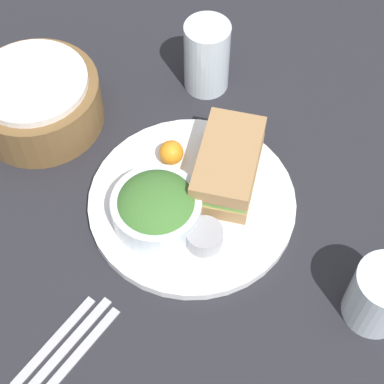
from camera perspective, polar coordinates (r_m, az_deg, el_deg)
The scene contains 12 objects.
ground_plane at distance 0.93m, azimuth -0.00°, elevation -1.18°, with size 4.00×4.00×0.00m, color #232328.
plate at distance 0.92m, azimuth -0.00°, elevation -0.94°, with size 0.30×0.30×0.01m, color white.
sandwich at distance 0.91m, azimuth 3.22°, elevation 2.43°, with size 0.17×0.14×0.06m.
salad_bowl at distance 0.88m, azimuth -3.17°, elevation -1.38°, with size 0.13×0.13×0.06m.
dressing_cup at distance 0.87m, azimuth 1.10°, elevation -3.99°, with size 0.05×0.05×0.03m, color #99999E.
orange_wedge at distance 0.94m, azimuth -1.85°, elevation 3.53°, with size 0.04×0.04×0.04m, color orange.
drink_glass at distance 1.03m, azimuth 1.32°, elevation 11.93°, with size 0.07×0.07×0.12m, color silver.
bread_basket at distance 1.02m, azimuth -13.62°, elevation 7.92°, with size 0.20×0.20×0.09m.
fork at distance 0.84m, azimuth -10.36°, elevation -14.26°, with size 0.16×0.01×0.01m, color #B2B2B7.
knife at distance 0.85m, azimuth -11.27°, elevation -13.53°, with size 0.17×0.01×0.01m, color #B2B2B7.
spoon at distance 0.85m, azimuth -12.17°, elevation -12.80°, with size 0.14×0.01×0.01m, color #B2B2B7.
water_glass at distance 0.84m, azimuth 16.39°, elevation -8.81°, with size 0.08×0.08×0.10m, color silver.
Camera 1 is at (-0.39, -0.30, 0.79)m, focal length 60.00 mm.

